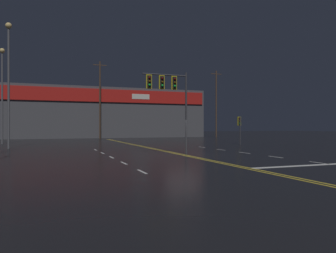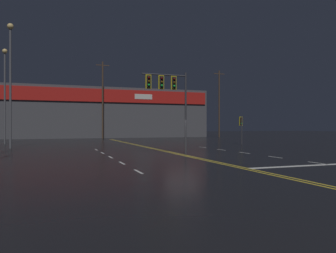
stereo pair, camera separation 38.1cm
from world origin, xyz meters
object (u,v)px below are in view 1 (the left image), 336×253
traffic_signal_corner_northeast (240,124)px  streetlight_near_right (2,84)px  traffic_signal_median (168,90)px  streetlight_median_approach (9,70)px

traffic_signal_corner_northeast → streetlight_near_right: bearing=159.1°
traffic_signal_median → streetlight_median_approach: (-11.35, 10.83, 2.45)m
traffic_signal_corner_northeast → streetlight_near_right: (-25.01, 9.53, 4.52)m
streetlight_near_right → streetlight_median_approach: streetlight_median_approach is taller
traffic_signal_median → traffic_signal_corner_northeast: size_ratio=1.92×
traffic_signal_corner_northeast → streetlight_median_approach: bearing=177.2°
streetlight_near_right → traffic_signal_corner_northeast: bearing=-20.9°
traffic_signal_median → traffic_signal_corner_northeast: bearing=38.4°
streetlight_median_approach → traffic_signal_median: bearing=-43.7°
streetlight_near_right → streetlight_median_approach: (1.46, -8.36, 0.30)m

